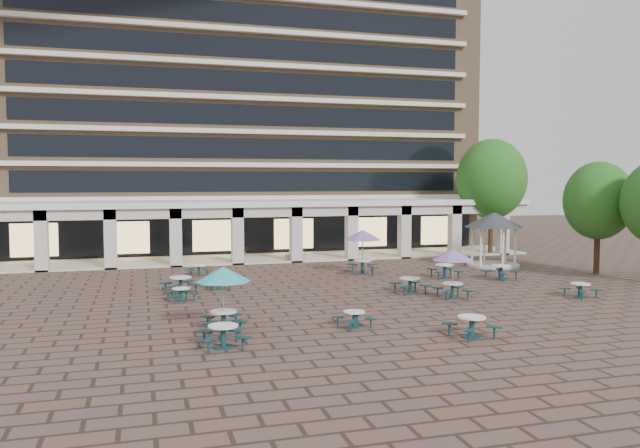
% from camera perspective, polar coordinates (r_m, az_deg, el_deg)
% --- Properties ---
extents(ground, '(120.00, 120.00, 0.00)m').
position_cam_1_polar(ground, '(32.66, -0.59, -6.36)').
color(ground, brown).
rests_on(ground, ground).
extents(apartment_building, '(40.00, 15.50, 25.20)m').
position_cam_1_polar(apartment_building, '(57.48, -7.50, 10.69)').
color(apartment_building, '#8C6E4F').
rests_on(apartment_building, ground).
extents(retail_arcade, '(42.00, 6.60, 4.40)m').
position_cam_1_polar(retail_arcade, '(46.65, -5.44, 0.45)').
color(retail_arcade, white).
rests_on(retail_arcade, ground).
extents(picnic_table_0, '(1.83, 1.83, 0.80)m').
position_cam_1_polar(picnic_table_0, '(22.48, -8.85, -9.93)').
color(picnic_table_0, '#153B41').
rests_on(picnic_table_0, ground).
extents(picnic_table_1, '(1.71, 1.71, 0.65)m').
position_cam_1_polar(picnic_table_1, '(25.23, 3.15, -8.55)').
color(picnic_table_1, '#153B41').
rests_on(picnic_table_1, ground).
extents(picnic_table_2, '(1.99, 1.99, 0.80)m').
position_cam_1_polar(picnic_table_2, '(24.31, 13.70, -8.94)').
color(picnic_table_2, '#153B41').
rests_on(picnic_table_2, ground).
extents(picnic_table_3, '(1.83, 1.83, 0.72)m').
position_cam_1_polar(picnic_table_3, '(34.08, 22.71, -5.50)').
color(picnic_table_3, '#153B41').
rests_on(picnic_table_3, ground).
extents(picnic_table_4, '(2.17, 2.17, 2.50)m').
position_cam_1_polar(picnic_table_4, '(24.66, -8.85, -4.78)').
color(picnic_table_4, '#153B41').
rests_on(picnic_table_4, ground).
extents(picnic_table_5, '(1.74, 1.74, 0.65)m').
position_cam_1_polar(picnic_table_5, '(31.23, -12.59, -6.20)').
color(picnic_table_5, '#153B41').
rests_on(picnic_table_5, ground).
extents(picnic_table_6, '(2.13, 2.13, 2.46)m').
position_cam_1_polar(picnic_table_6, '(31.77, 12.06, -2.93)').
color(picnic_table_6, '#153B41').
rests_on(picnic_table_6, ground).
extents(picnic_table_7, '(2.28, 2.28, 0.85)m').
position_cam_1_polar(picnic_table_7, '(38.65, 16.22, -4.14)').
color(picnic_table_7, '#153B41').
rests_on(picnic_table_7, ground).
extents(picnic_table_8, '(1.65, 1.65, 0.66)m').
position_cam_1_polar(picnic_table_8, '(34.27, -9.29, -5.25)').
color(picnic_table_8, '#153B41').
rests_on(picnic_table_8, ground).
extents(picnic_table_9, '(1.50, 1.50, 0.66)m').
position_cam_1_polar(picnic_table_9, '(39.23, -11.01, -4.09)').
color(picnic_table_9, '#153B41').
rests_on(picnic_table_9, ground).
extents(picnic_table_10, '(1.85, 1.85, 0.81)m').
position_cam_1_polar(picnic_table_10, '(32.94, 8.23, -5.45)').
color(picnic_table_10, '#153B41').
rests_on(picnic_table_10, ground).
extents(picnic_table_11, '(2.39, 2.39, 2.76)m').
position_cam_1_polar(picnic_table_11, '(39.25, 3.91, -1.16)').
color(picnic_table_11, '#153B41').
rests_on(picnic_table_11, ground).
extents(picnic_table_12, '(2.22, 2.22, 0.86)m').
position_cam_1_polar(picnic_table_12, '(33.45, -12.63, -5.32)').
color(picnic_table_12, '#153B41').
rests_on(picnic_table_12, ground).
extents(picnic_table_13, '(2.01, 2.01, 0.84)m').
position_cam_1_polar(picnic_table_13, '(38.31, 11.34, -4.14)').
color(picnic_table_13, '#153B41').
rests_on(picnic_table_13, ground).
extents(gazebo, '(3.95, 3.95, 3.68)m').
position_cam_1_polar(gazebo, '(44.17, 15.60, -0.17)').
color(gazebo, beige).
rests_on(gazebo, ground).
extents(tree_east_a, '(4.24, 4.24, 7.06)m').
position_cam_1_polar(tree_east_a, '(42.61, 24.10, 1.95)').
color(tree_east_a, '#3A2517').
rests_on(tree_east_a, ground).
extents(tree_east_c, '(5.50, 5.50, 9.16)m').
position_cam_1_polar(tree_east_c, '(51.16, 15.41, 3.98)').
color(tree_east_c, '#3A2517').
rests_on(tree_east_c, ground).
extents(planter_left, '(1.50, 0.65, 1.16)m').
position_cam_1_polar(planter_left, '(44.75, -6.98, -3.02)').
color(planter_left, gray).
rests_on(planter_left, ground).
extents(planter_right, '(1.50, 0.62, 1.19)m').
position_cam_1_polar(planter_right, '(45.50, -2.22, -2.84)').
color(planter_right, gray).
rests_on(planter_right, ground).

